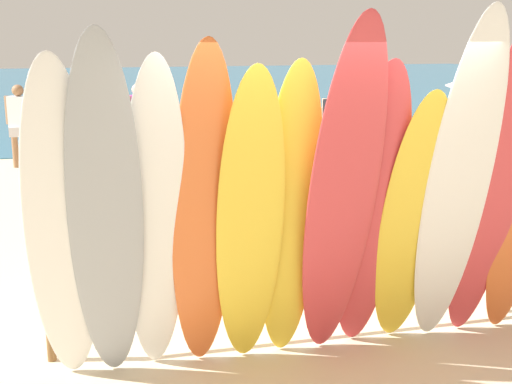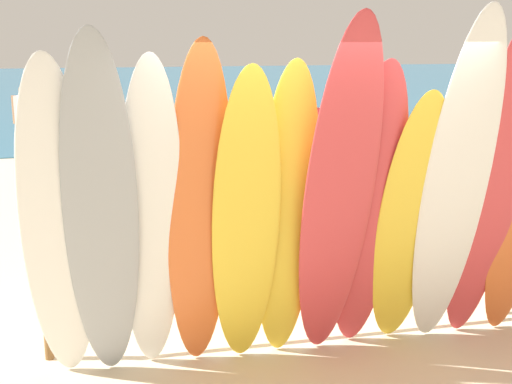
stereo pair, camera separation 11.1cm
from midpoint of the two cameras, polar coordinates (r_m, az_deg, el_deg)
The scene contains 18 objects.
ground at distance 19.37m, azimuth -9.35°, elevation 5.62°, with size 60.00×60.00×0.00m, color beige.
ocean_water at distance 34.73m, azimuth -11.54°, elevation 8.90°, with size 60.00×40.00×0.02m, color teal.
surfboard_rack at distance 5.70m, azimuth 2.50°, elevation -6.38°, with size 4.12×0.07×0.77m.
surfboard_white_0 at distance 4.84m, azimuth -16.95°, elevation -3.02°, with size 0.52×0.08×2.51m, color white.
surfboard_grey_1 at distance 4.74m, azimuth -13.43°, elevation -2.18°, with size 0.52×0.06×2.68m, color #999EA3.
surfboard_white_2 at distance 4.85m, azimuth -9.28°, elevation -2.66°, with size 0.47×0.06×2.50m, color white.
surfboard_orange_3 at distance 4.88m, azimuth -5.15°, elevation -1.85°, with size 0.49×0.08×2.58m, color orange.
surfboard_yellow_4 at distance 4.91m, azimuth -1.15°, elevation -2.73°, with size 0.51×0.07×2.42m, color yellow.
surfboard_yellow_5 at distance 5.06m, azimuth 2.35°, elevation -2.10°, with size 0.49×0.08×2.43m, color yellow.
surfboard_red_6 at distance 5.00m, azimuth 6.82°, elevation -0.44°, with size 0.56×0.08×2.79m, color #D13D42.
surfboard_red_7 at distance 5.25m, azimuth 9.30°, elevation -1.71°, with size 0.53×0.06×2.45m, color #D13D42.
surfboard_yellow_8 at distance 5.42m, azimuth 12.62°, elevation -2.61°, with size 0.53×0.06×2.24m, color yellow.
surfboard_white_9 at distance 5.40m, azimuth 16.38°, elevation 0.41°, with size 0.55×0.07×2.85m, color white.
surfboard_red_10 at distance 5.59m, azimuth 19.22°, elevation 0.46°, with size 0.54×0.06×2.81m, color #D13D42.
beachgoer_photographing at distance 9.75m, azimuth 3.63°, elevation 4.24°, with size 0.65×0.33×1.75m.
beachgoer_strolling at distance 11.38m, azimuth 6.58°, elevation 5.39°, with size 0.45×0.60×1.72m.
beachgoer_by_water at distance 13.71m, azimuth -19.80°, elevation 5.80°, with size 0.55×0.38×1.62m.
beachgoer_midbeach at distance 13.70m, azimuth -10.31°, elevation 6.29°, with size 0.48×0.43×1.59m.
Camera 1 is at (-1.59, -5.13, 2.55)m, focal length 46.63 mm.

